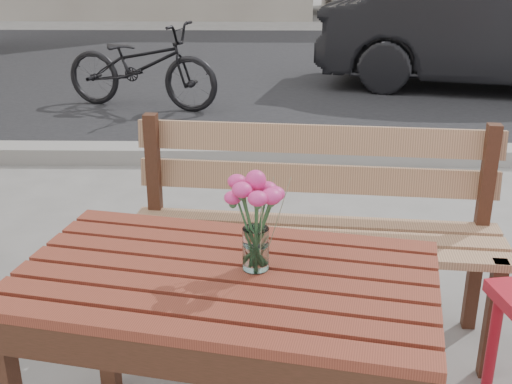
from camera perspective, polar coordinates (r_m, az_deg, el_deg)
street at (r=6.94m, az=0.75°, el=8.39°), size 30.00×8.12×0.12m
main_table at (r=1.86m, az=-2.72°, el=-10.34°), size 1.28×0.90×0.72m
main_bench at (r=2.63m, az=5.18°, el=-1.31°), size 1.54×0.60×0.94m
main_vase at (r=1.74m, az=-0.03°, el=-1.52°), size 0.16×0.16×0.29m
parked_car at (r=7.90m, az=20.68°, el=13.18°), size 4.14×2.26×1.29m
bicycle at (r=6.65m, az=-10.19°, el=11.02°), size 1.73×1.02×0.86m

